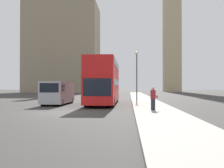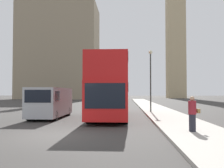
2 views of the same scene
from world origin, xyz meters
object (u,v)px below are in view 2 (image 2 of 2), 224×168
Objects in this scene: parked_sedan at (95,99)px; street_lamp at (151,71)px; clock_tower at (175,7)px; white_van at (50,102)px; pedestrian at (192,114)px; red_double_decker_bus at (111,86)px.

street_lamp is at bearing -71.36° from parked_sedan.
clock_tower is 10.94× the size of white_van.
white_van reaches higher than pedestrian.
white_van is (-23.30, -69.69, -30.97)m from clock_tower.
red_double_decker_bus is 5.48m from street_lamp.
red_double_decker_bus reaches higher than parked_sedan.
pedestrian is at bearing -76.00° from parked_sedan.
pedestrian is at bearing -86.27° from street_lamp.
street_lamp is at bearing 30.65° from white_van.
parked_sedan is (-8.26, 24.51, -3.25)m from street_lamp.
street_lamp reaches higher than parked_sedan.
street_lamp is (8.07, 4.78, 2.71)m from white_van.
clock_tower is 13.98× the size of parked_sedan.
red_double_decker_bus is at bearing -80.49° from parked_sedan.
white_van is at bearing -169.70° from red_double_decker_bus.
pedestrian is at bearing -61.21° from red_double_decker_bus.
parked_sedan is at bearing -120.18° from clock_tower.
street_lamp is at bearing 93.73° from pedestrian.
street_lamp reaches higher than pedestrian.
clock_tower reaches higher than pedestrian.
white_van is at bearing -89.62° from parked_sedan.
white_van reaches higher than parked_sedan.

